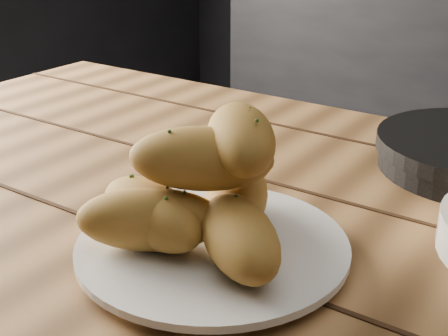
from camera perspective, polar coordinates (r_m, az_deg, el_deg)
table at (r=0.75m, az=3.00°, el=-11.70°), size 1.47×0.88×0.75m
plate at (r=0.63m, az=-1.04°, el=-7.39°), size 0.27×0.27×0.02m
bread_rolls at (r=0.60m, az=-2.04°, el=-2.40°), size 0.25×0.23×0.13m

